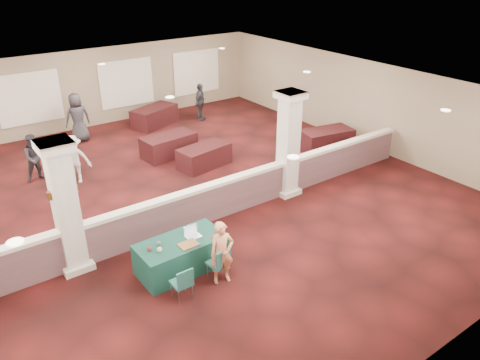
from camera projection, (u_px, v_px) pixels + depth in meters
ground at (177, 201)px, 13.99m from camera, size 16.00×16.00×0.00m
wall_back at (80, 90)px, 19.12m from camera, size 16.00×0.04×3.20m
wall_front at (413, 309)px, 7.44m from camera, size 16.00×0.04×3.20m
wall_right at (363, 103)px, 17.46m from camera, size 0.04×16.00×3.20m
ceiling at (170, 97)px, 12.57m from camera, size 16.00×16.00×0.02m
partition_wall at (202, 204)px, 12.64m from camera, size 15.60×0.28×1.10m
column_left at (66, 207)px, 10.34m from camera, size 0.72×0.72×3.20m
column_right at (288, 143)px, 13.74m from camera, size 0.72×0.72×3.20m
sconce_left at (50, 196)px, 10.03m from camera, size 0.12×0.12×0.18m
sconce_right at (76, 189)px, 10.33m from camera, size 0.12×0.12×0.18m
near_table at (181, 255)px, 10.84m from camera, size 2.05×1.06×0.78m
conf_chair_main at (220, 262)px, 10.43m from camera, size 0.48×0.48×0.84m
conf_chair_side at (183, 281)px, 9.83m from camera, size 0.41×0.41×0.81m
woman at (222, 253)px, 10.28m from camera, size 0.61×0.47×1.51m
far_table_front_center at (204, 156)px, 16.08m from camera, size 1.93×1.19×0.73m
far_table_front_right at (326, 140)px, 17.43m from camera, size 2.08×1.32×0.78m
far_table_back_center at (169, 146)px, 16.91m from camera, size 2.01×1.15×0.78m
far_table_back_right at (154, 116)px, 19.86m from camera, size 2.19×1.62×0.80m
attendee_a at (36, 158)px, 14.93m from camera, size 0.78×0.47×1.57m
attendee_b at (74, 159)px, 14.78m from camera, size 1.12×0.84×1.59m
attendee_c at (200, 102)px, 20.35m from camera, size 1.01×0.95×1.61m
attendee_d at (78, 118)px, 17.95m from camera, size 0.95×0.53×1.92m
laptop_base at (193, 237)px, 10.80m from camera, size 0.36×0.25×0.02m
laptop_screen at (190, 230)px, 10.83m from camera, size 0.35×0.02×0.23m
screen_glow at (191, 231)px, 10.83m from camera, size 0.32×0.01×0.20m
knitting at (188, 245)px, 10.50m from camera, size 0.43×0.33×0.03m
yarn_cream at (159, 250)px, 10.25m from camera, size 0.12×0.12×0.12m
yarn_red at (150, 249)px, 10.28m from camera, size 0.11×0.11×0.11m
yarn_grey at (159, 243)px, 10.48m from camera, size 0.11×0.11×0.11m
scissors at (213, 236)px, 10.83m from camera, size 0.13×0.03×0.01m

